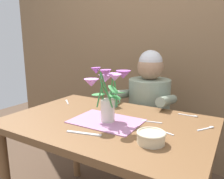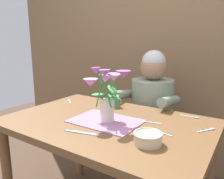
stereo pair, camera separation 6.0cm
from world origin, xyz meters
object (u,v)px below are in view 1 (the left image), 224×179
flower_vase (108,90)px  ceramic_bowl (151,137)px  dinner_knife (83,133)px  seated_person (148,119)px  coffee_cup (113,101)px

flower_vase → ceramic_bowl: 0.39m
dinner_knife → flower_vase: bearing=72.5°
seated_person → ceramic_bowl: seated_person is taller
seated_person → flower_vase: 0.72m
dinner_knife → coffee_cup: coffee_cup is taller
flower_vase → ceramic_bowl: bearing=-23.9°
seated_person → coffee_cup: 0.43m
coffee_cup → dinner_knife: bearing=-77.6°
seated_person → dinner_knife: size_ratio=5.97×
seated_person → ceramic_bowl: 0.85m
ceramic_bowl → coffee_cup: coffee_cup is taller
ceramic_bowl → dinner_knife: bearing=-167.5°
flower_vase → dinner_knife: bearing=-94.1°
coffee_cup → seated_person: bearing=68.3°
seated_person → flower_vase: (-0.01, -0.62, 0.37)m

